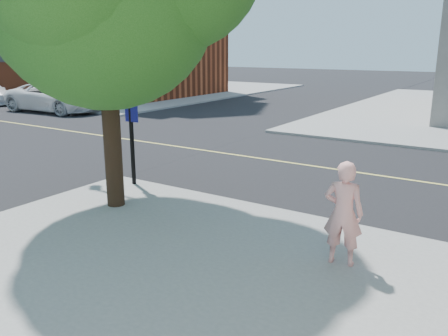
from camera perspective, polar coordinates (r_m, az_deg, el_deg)
The scene contains 8 objects.
ground at distance 13.09m, azimuth -9.78°, elevation -2.05°, with size 140.00×140.00×0.00m, color black.
road_ew at distance 16.55m, azimuth 0.79°, elevation 1.70°, with size 140.00×9.00×0.01m, color black.
road_ns at distance 17.20m, azimuth -23.42°, elevation 0.98°, with size 9.00×140.00×0.01m, color black.
sidewalk_nw at distance 44.17m, azimuth -13.02°, elevation 9.54°, with size 26.00×25.00×0.12m, color gray.
church at distance 39.58m, azimuth -14.26°, elevation 19.26°, with size 15.20×12.00×14.40m.
man_on_phone at distance 8.03m, azimuth 14.49°, elevation -5.42°, with size 0.66×0.43×1.81m, color #F9A7A3.
signal_pole at distance 13.73m, azimuth -17.56°, elevation 12.32°, with size 3.47×0.39×3.92m.
car_a at distance 29.38m, azimuth -20.01°, elevation 8.23°, with size 2.88×6.25×1.74m, color white.
Camera 1 is at (8.59, -9.15, 3.71)m, focal length 37.10 mm.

